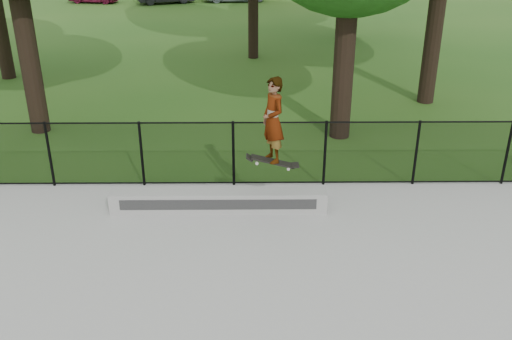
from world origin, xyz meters
name	(u,v)px	position (x,y,z in m)	size (l,w,h in m)	color
grind_ledge	(219,201)	(-0.28, 4.70, 0.28)	(4.37, 0.40, 0.44)	#A1A09C
skater_airborne	(273,122)	(0.79, 4.41, 2.08)	(0.82, 0.70, 1.81)	black
chainlink_fence	(233,154)	(0.00, 5.90, 0.81)	(16.06, 0.06, 1.50)	black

